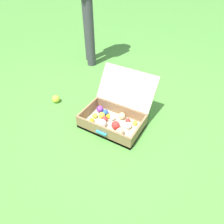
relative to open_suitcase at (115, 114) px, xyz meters
name	(u,v)px	position (x,y,z in m)	size (l,w,h in m)	color
ground_plane	(116,125)	(0.03, -0.04, -0.10)	(16.00, 16.00, 0.00)	#4C8C38
open_suitcase	(115,114)	(0.00, 0.00, 0.00)	(0.58, 0.60, 0.45)	beige
stray_ball_on_grass	(56,99)	(-0.73, -0.04, -0.06)	(0.08, 0.08, 0.08)	#CCDB38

